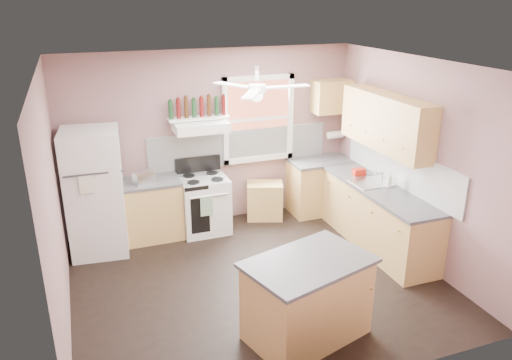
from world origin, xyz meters
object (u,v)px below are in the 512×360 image
object	(u,v)px
island	(307,301)
stove	(204,204)
toaster	(144,178)
refrigerator	(95,193)
cart	(265,202)

from	to	relation	value
island	stove	bearing A→B (deg)	80.86
toaster	stove	bearing A→B (deg)	-18.66
stove	island	xyz separation A→B (m)	(0.36, -2.84, 0.00)
stove	refrigerator	bearing A→B (deg)	-175.60
toaster	island	xyz separation A→B (m)	(1.24, -2.80, -0.56)
cart	island	world-z (taller)	island
refrigerator	stove	size ratio (longest dim) A/B	2.05
stove	cart	size ratio (longest dim) A/B	1.52
stove	toaster	bearing A→B (deg)	-177.22
island	cart	bearing A→B (deg)	60.81
refrigerator	toaster	bearing A→B (deg)	12.09
cart	island	distance (m)	3.03
refrigerator	toaster	xyz separation A→B (m)	(0.67, 0.08, 0.11)
refrigerator	cart	distance (m)	2.66
cart	stove	bearing A→B (deg)	-154.43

